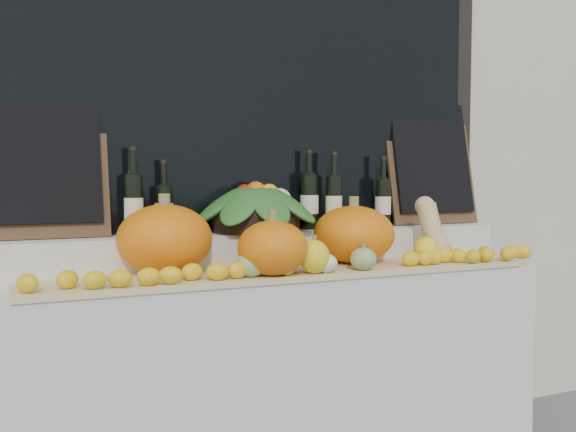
{
  "coord_description": "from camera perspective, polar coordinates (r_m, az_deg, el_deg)",
  "views": [
    {
      "loc": [
        -1.06,
        -0.93,
        1.29
      ],
      "look_at": [
        0.0,
        1.45,
        1.12
      ],
      "focal_mm": 40.0,
      "sensor_mm": 36.0,
      "label": 1
    }
  ],
  "objects": [
    {
      "name": "butternut_squash",
      "position": [
        2.95,
        12.71,
        -1.42
      ],
      "size": [
        0.14,
        0.2,
        0.29
      ],
      "color": "#D6B07D",
      "rests_on": "straw_bedding"
    },
    {
      "name": "wine_bottle_near_right",
      "position": [
        2.94,
        4.09,
        1.28
      ],
      "size": [
        0.08,
        0.08,
        0.35
      ],
      "color": "black",
      "rests_on": "rear_tier"
    },
    {
      "name": "wine_bottle_far_left",
      "position": [
        2.65,
        -13.56,
        1.0
      ],
      "size": [
        0.08,
        0.08,
        0.36
      ],
      "color": "black",
      "rests_on": "rear_tier"
    },
    {
      "name": "chalkboard_left",
      "position": [
        2.67,
        -21.06,
        4.96
      ],
      "size": [
        0.5,
        0.15,
        0.61
      ],
      "rotation": [
        -0.21,
        0.0,
        0.0
      ],
      "color": "#4C331E",
      "rests_on": "rear_tier"
    },
    {
      "name": "wine_bottle_tall",
      "position": [
        2.93,
        1.9,
        1.32
      ],
      "size": [
        0.08,
        0.08,
        0.36
      ],
      "color": "black",
      "rests_on": "rear_tier"
    },
    {
      "name": "wine_bottle_near_left",
      "position": [
        2.71,
        -10.97,
        0.55
      ],
      "size": [
        0.08,
        0.08,
        0.31
      ],
      "color": "black",
      "rests_on": "rear_tier"
    },
    {
      "name": "rear_tier",
      "position": [
        2.83,
        -1.86,
        -2.96
      ],
      "size": [
        2.3,
        0.25,
        0.16
      ],
      "primitive_type": "cube",
      "color": "silver",
      "rests_on": "display_sill"
    },
    {
      "name": "decorative_gourds",
      "position": [
        2.57,
        4.85,
        -3.7
      ],
      "size": [
        0.93,
        0.17,
        0.15
      ],
      "color": "#306F21",
      "rests_on": "straw_bedding"
    },
    {
      "name": "display_sill",
      "position": [
        2.81,
        -0.64,
        -13.89
      ],
      "size": [
        2.3,
        0.55,
        0.88
      ],
      "primitive_type": "cube",
      "color": "silver",
      "rests_on": "ground"
    },
    {
      "name": "chalkboard_right",
      "position": [
        3.33,
        12.58,
        4.82
      ],
      "size": [
        0.5,
        0.15,
        0.61
      ],
      "rotation": [
        -0.21,
        0.0,
        0.0
      ],
      "color": "#4C331E",
      "rests_on": "rear_tier"
    },
    {
      "name": "pumpkin_left",
      "position": [
        2.52,
        -10.89,
        -2.03
      ],
      "size": [
        0.4,
        0.4,
        0.27
      ],
      "primitive_type": "ellipsoid",
      "rotation": [
        0.0,
        0.0,
        0.08
      ],
      "color": "orange",
      "rests_on": "straw_bedding"
    },
    {
      "name": "wine_bottle_far_right",
      "position": [
        3.1,
        8.44,
        1.23
      ],
      "size": [
        0.08,
        0.08,
        0.34
      ],
      "color": "black",
      "rests_on": "rear_tier"
    },
    {
      "name": "pumpkin_center",
      "position": [
        2.44,
        -1.37,
        -2.84
      ],
      "size": [
        0.33,
        0.33,
        0.21
      ],
      "primitive_type": "ellipsoid",
      "rotation": [
        0.0,
        0.0,
        -0.23
      ],
      "color": "orange",
      "rests_on": "straw_bedding"
    },
    {
      "name": "pumpkin_right",
      "position": [
        2.8,
        5.86,
        -1.63
      ],
      "size": [
        0.38,
        0.38,
        0.25
      ],
      "primitive_type": "ellipsoid",
      "rotation": [
        0.0,
        0.0,
        -0.07
      ],
      "color": "orange",
      "rests_on": "straw_bedding"
    },
    {
      "name": "straw_bedding",
      "position": [
        2.59,
        0.45,
        -5.09
      ],
      "size": [
        2.1,
        0.32,
        0.02
      ],
      "primitive_type": "cube",
      "color": "tan",
      "rests_on": "display_sill"
    },
    {
      "name": "lemon_heap",
      "position": [
        2.49,
        1.51,
        -4.43
      ],
      "size": [
        2.2,
        0.16,
        0.06
      ],
      "primitive_type": null,
      "color": "yellow",
      "rests_on": "straw_bedding"
    },
    {
      "name": "produce_bowl",
      "position": [
        2.78,
        -2.86,
        0.77
      ],
      "size": [
        0.58,
        0.58,
        0.23
      ],
      "color": "black",
      "rests_on": "rear_tier"
    }
  ]
}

